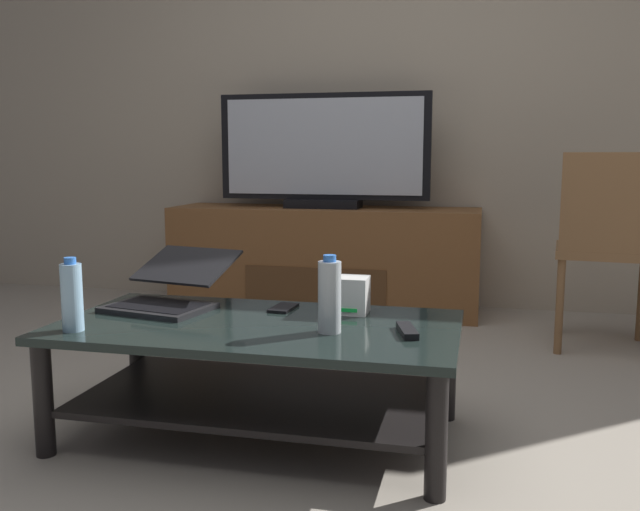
{
  "coord_description": "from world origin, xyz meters",
  "views": [
    {
      "loc": [
        0.54,
        -2.03,
        0.91
      ],
      "look_at": [
        -0.06,
        0.5,
        0.53
      ],
      "focal_mm": 38.32,
      "sensor_mm": 36.0,
      "label": 1
    }
  ],
  "objects_px": {
    "water_bottle_far": "(330,296)",
    "dining_chair": "(607,240)",
    "media_cabinet": "(324,259)",
    "laptop": "(170,290)",
    "tv_remote": "(407,331)",
    "television": "(323,153)",
    "water_bottle_near": "(72,296)",
    "coffee_table": "(258,357)",
    "router_box": "(349,295)",
    "cell_phone": "(283,308)"
  },
  "relations": [
    {
      "from": "media_cabinet",
      "to": "laptop",
      "type": "distance_m",
      "value": 1.74
    },
    {
      "from": "dining_chair",
      "to": "water_bottle_far",
      "type": "height_order",
      "value": "dining_chair"
    },
    {
      "from": "water_bottle_far",
      "to": "tv_remote",
      "type": "bearing_deg",
      "value": 8.99
    },
    {
      "from": "coffee_table",
      "to": "media_cabinet",
      "type": "relative_size",
      "value": 0.71
    },
    {
      "from": "coffee_table",
      "to": "router_box",
      "type": "xyz_separation_m",
      "value": [
        0.26,
        0.2,
        0.18
      ]
    },
    {
      "from": "tv_remote",
      "to": "router_box",
      "type": "bearing_deg",
      "value": 118.0
    },
    {
      "from": "coffee_table",
      "to": "tv_remote",
      "type": "bearing_deg",
      "value": -3.29
    },
    {
      "from": "laptop",
      "to": "tv_remote",
      "type": "distance_m",
      "value": 0.88
    },
    {
      "from": "coffee_table",
      "to": "cell_phone",
      "type": "bearing_deg",
      "value": 82.84
    },
    {
      "from": "coffee_table",
      "to": "media_cabinet",
      "type": "bearing_deg",
      "value": 96.55
    },
    {
      "from": "television",
      "to": "water_bottle_near",
      "type": "xyz_separation_m",
      "value": [
        -0.3,
        -2.09,
        -0.44
      ]
    },
    {
      "from": "coffee_table",
      "to": "laptop",
      "type": "height_order",
      "value": "laptop"
    },
    {
      "from": "television",
      "to": "dining_chair",
      "type": "relative_size",
      "value": 1.34
    },
    {
      "from": "water_bottle_far",
      "to": "cell_phone",
      "type": "height_order",
      "value": "water_bottle_far"
    },
    {
      "from": "media_cabinet",
      "to": "dining_chair",
      "type": "relative_size",
      "value": 1.95
    },
    {
      "from": "television",
      "to": "cell_phone",
      "type": "distance_m",
      "value": 1.76
    },
    {
      "from": "television",
      "to": "router_box",
      "type": "xyz_separation_m",
      "value": [
        0.47,
        -1.66,
        -0.48
      ]
    },
    {
      "from": "water_bottle_far",
      "to": "cell_phone",
      "type": "relative_size",
      "value": 1.7
    },
    {
      "from": "coffee_table",
      "to": "tv_remote",
      "type": "distance_m",
      "value": 0.5
    },
    {
      "from": "water_bottle_near",
      "to": "tv_remote",
      "type": "distance_m",
      "value": 1.02
    },
    {
      "from": "coffee_table",
      "to": "laptop",
      "type": "distance_m",
      "value": 0.45
    },
    {
      "from": "water_bottle_far",
      "to": "tv_remote",
      "type": "xyz_separation_m",
      "value": [
        0.23,
        0.04,
        -0.1
      ]
    },
    {
      "from": "dining_chair",
      "to": "tv_remote",
      "type": "xyz_separation_m",
      "value": [
        -0.77,
        -1.33,
        -0.14
      ]
    },
    {
      "from": "media_cabinet",
      "to": "laptop",
      "type": "xyz_separation_m",
      "value": [
        -0.16,
        -1.73,
        0.14
      ]
    },
    {
      "from": "dining_chair",
      "to": "coffee_table",
      "type": "bearing_deg",
      "value": -133.89
    },
    {
      "from": "laptop",
      "to": "water_bottle_near",
      "type": "xyz_separation_m",
      "value": [
        -0.14,
        -0.38,
        0.05
      ]
    },
    {
      "from": "water_bottle_far",
      "to": "media_cabinet",
      "type": "bearing_deg",
      "value": 103.47
    },
    {
      "from": "laptop",
      "to": "water_bottle_far",
      "type": "bearing_deg",
      "value": -19.46
    },
    {
      "from": "coffee_table",
      "to": "cell_phone",
      "type": "distance_m",
      "value": 0.24
    },
    {
      "from": "coffee_table",
      "to": "media_cabinet",
      "type": "distance_m",
      "value": 1.9
    },
    {
      "from": "dining_chair",
      "to": "water_bottle_far",
      "type": "xyz_separation_m",
      "value": [
        -1.0,
        -1.37,
        -0.03
      ]
    },
    {
      "from": "media_cabinet",
      "to": "water_bottle_near",
      "type": "xyz_separation_m",
      "value": [
        -0.3,
        -2.11,
        0.18
      ]
    },
    {
      "from": "media_cabinet",
      "to": "laptop",
      "type": "height_order",
      "value": "media_cabinet"
    },
    {
      "from": "laptop",
      "to": "water_bottle_far",
      "type": "xyz_separation_m",
      "value": [
        0.63,
        -0.22,
        0.05
      ]
    },
    {
      "from": "water_bottle_far",
      "to": "dining_chair",
      "type": "bearing_deg",
      "value": 53.74
    },
    {
      "from": "coffee_table",
      "to": "cell_phone",
      "type": "relative_size",
      "value": 9.13
    },
    {
      "from": "router_box",
      "to": "laptop",
      "type": "bearing_deg",
      "value": -175.77
    },
    {
      "from": "coffee_table",
      "to": "water_bottle_far",
      "type": "bearing_deg",
      "value": -14.39
    },
    {
      "from": "water_bottle_near",
      "to": "water_bottle_far",
      "type": "xyz_separation_m",
      "value": [
        0.77,
        0.16,
        0.01
      ]
    },
    {
      "from": "media_cabinet",
      "to": "television",
      "type": "xyz_separation_m",
      "value": [
        0.0,
        -0.02,
        0.62
      ]
    },
    {
      "from": "coffee_table",
      "to": "router_box",
      "type": "height_order",
      "value": "router_box"
    },
    {
      "from": "coffee_table",
      "to": "water_bottle_near",
      "type": "height_order",
      "value": "water_bottle_near"
    },
    {
      "from": "television",
      "to": "laptop",
      "type": "distance_m",
      "value": 1.78
    },
    {
      "from": "cell_phone",
      "to": "tv_remote",
      "type": "distance_m",
      "value": 0.51
    },
    {
      "from": "laptop",
      "to": "cell_phone",
      "type": "xyz_separation_m",
      "value": [
        0.4,
        0.05,
        -0.05
      ]
    },
    {
      "from": "dining_chair",
      "to": "laptop",
      "type": "xyz_separation_m",
      "value": [
        -1.63,
        -1.14,
        -0.09
      ]
    },
    {
      "from": "television",
      "to": "water_bottle_near",
      "type": "relative_size",
      "value": 5.46
    },
    {
      "from": "coffee_table",
      "to": "water_bottle_far",
      "type": "relative_size",
      "value": 5.38
    },
    {
      "from": "laptop",
      "to": "cell_phone",
      "type": "height_order",
      "value": "laptop"
    },
    {
      "from": "dining_chair",
      "to": "laptop",
      "type": "bearing_deg",
      "value": -144.94
    }
  ]
}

